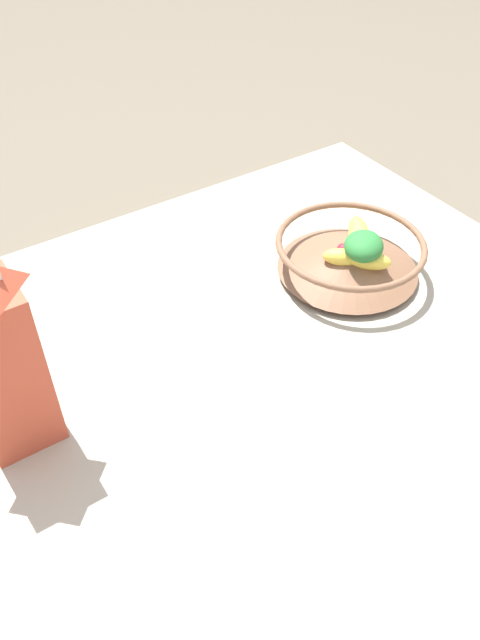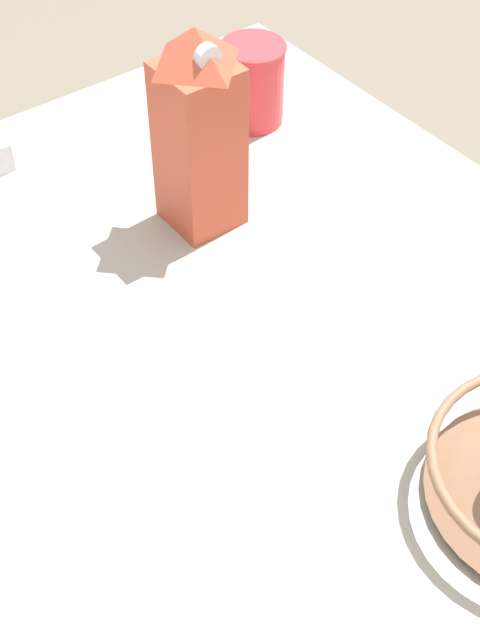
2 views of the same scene
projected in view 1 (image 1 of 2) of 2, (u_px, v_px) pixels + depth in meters
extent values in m
plane|color=#665B4C|center=(284.00, 483.00, 0.72)|extent=(6.00, 6.00, 0.00)
cube|color=#B2A893|center=(284.00, 475.00, 0.71)|extent=(1.14, 1.14, 0.03)
cylinder|color=brown|center=(347.00, 271.00, 0.96)|extent=(0.12, 0.12, 0.01)
cone|color=brown|center=(349.00, 256.00, 0.94)|extent=(0.21, 0.21, 0.05)
torus|color=brown|center=(351.00, 243.00, 0.92)|extent=(0.22, 0.22, 0.01)
ellipsoid|color=#EFD64C|center=(343.00, 257.00, 0.91)|extent=(0.06, 0.06, 0.03)
ellipsoid|color=#EFD64C|center=(367.00, 259.00, 0.91)|extent=(0.07, 0.07, 0.03)
ellipsoid|color=#EFD64C|center=(362.00, 243.00, 0.94)|extent=(0.08, 0.05, 0.03)
ellipsoid|color=#EFD64C|center=(358.00, 232.00, 0.96)|extent=(0.08, 0.07, 0.03)
cylinder|color=orange|center=(363.00, 251.00, 0.93)|extent=(0.03, 0.05, 0.01)
sphere|color=red|center=(329.00, 258.00, 0.92)|extent=(0.01, 0.01, 0.01)
sphere|color=red|center=(360.00, 245.00, 0.95)|extent=(0.01, 0.01, 0.01)
sphere|color=red|center=(343.00, 250.00, 0.93)|extent=(0.02, 0.02, 0.02)
sphere|color=red|center=(352.00, 254.00, 0.93)|extent=(0.02, 0.02, 0.02)
ellipsoid|color=#2D7F38|center=(364.00, 246.00, 0.90)|extent=(0.09, 0.09, 0.04)
cube|color=#CC4C33|center=(1.00, 369.00, 0.67)|extent=(0.08, 0.08, 0.21)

